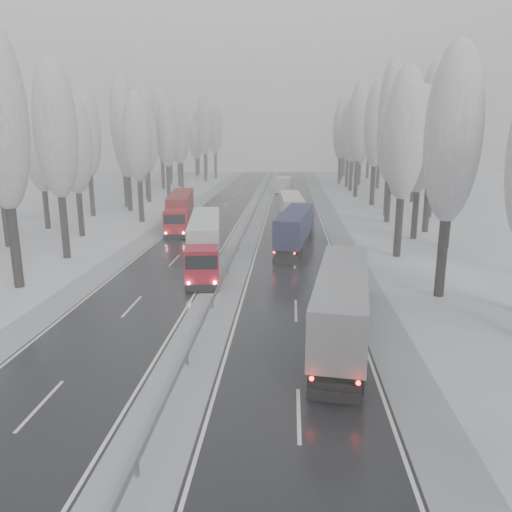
# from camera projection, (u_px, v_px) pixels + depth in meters

# --- Properties ---
(ground) EXTENTS (260.00, 260.00, 0.00)m
(ground) POSITION_uv_depth(u_px,v_px,m) (167.00, 410.00, 19.97)
(ground) COLOR silver
(ground) RESTS_ON ground
(carriageway_right) EXTENTS (7.50, 200.00, 0.03)m
(carriageway_right) POSITION_uv_depth(u_px,v_px,m) (294.00, 247.00, 48.70)
(carriageway_right) COLOR black
(carriageway_right) RESTS_ON ground
(carriageway_left) EXTENTS (7.50, 200.00, 0.03)m
(carriageway_left) POSITION_uv_depth(u_px,v_px,m) (188.00, 246.00, 49.39)
(carriageway_left) COLOR black
(carriageway_left) RESTS_ON ground
(median_slush) EXTENTS (3.00, 200.00, 0.04)m
(median_slush) POSITION_uv_depth(u_px,v_px,m) (241.00, 247.00, 49.04)
(median_slush) COLOR #999CA0
(median_slush) RESTS_ON ground
(shoulder_right) EXTENTS (2.40, 200.00, 0.04)m
(shoulder_right) POSITION_uv_depth(u_px,v_px,m) (345.00, 248.00, 48.37)
(shoulder_right) COLOR #999CA0
(shoulder_right) RESTS_ON ground
(shoulder_left) EXTENTS (2.40, 200.00, 0.04)m
(shoulder_left) POSITION_uv_depth(u_px,v_px,m) (139.00, 245.00, 49.72)
(shoulder_left) COLOR #999CA0
(shoulder_left) RESTS_ON ground
(median_guardrail) EXTENTS (0.12, 200.00, 0.76)m
(median_guardrail) POSITION_uv_depth(u_px,v_px,m) (241.00, 241.00, 48.89)
(median_guardrail) COLOR slate
(median_guardrail) RESTS_ON ground
(tree_16) EXTENTS (3.60, 3.60, 16.53)m
(tree_16) POSITION_uv_depth(u_px,v_px,m) (453.00, 136.00, 31.63)
(tree_16) COLOR black
(tree_16) RESTS_ON ground
(tree_18) EXTENTS (3.60, 3.60, 16.58)m
(tree_18) POSITION_uv_depth(u_px,v_px,m) (405.00, 135.00, 42.67)
(tree_18) COLOR black
(tree_18) RESTS_ON ground
(tree_19) EXTENTS (3.60, 3.60, 14.57)m
(tree_19) POSITION_uv_depth(u_px,v_px,m) (454.00, 149.00, 46.49)
(tree_19) COLOR black
(tree_19) RESTS_ON ground
(tree_20) EXTENTS (3.60, 3.60, 15.71)m
(tree_20) POSITION_uv_depth(u_px,v_px,m) (421.00, 141.00, 50.46)
(tree_20) COLOR black
(tree_20) RESTS_ON ground
(tree_21) EXTENTS (3.60, 3.60, 18.62)m
(tree_21) POSITION_uv_depth(u_px,v_px,m) (434.00, 122.00, 53.75)
(tree_21) COLOR black
(tree_21) RESTS_ON ground
(tree_22) EXTENTS (3.60, 3.60, 15.86)m
(tree_22) POSITION_uv_depth(u_px,v_px,m) (392.00, 139.00, 60.61)
(tree_22) COLOR black
(tree_22) RESTS_ON ground
(tree_23) EXTENTS (3.60, 3.60, 13.55)m
(tree_23) POSITION_uv_depth(u_px,v_px,m) (434.00, 150.00, 64.42)
(tree_23) COLOR black
(tree_23) RESTS_ON ground
(tree_24) EXTENTS (3.60, 3.60, 20.49)m
(tree_24) POSITION_uv_depth(u_px,v_px,m) (392.00, 115.00, 65.11)
(tree_24) COLOR black
(tree_24) RESTS_ON ground
(tree_25) EXTENTS (3.60, 3.60, 19.44)m
(tree_25) POSITION_uv_depth(u_px,v_px,m) (437.00, 121.00, 68.69)
(tree_25) COLOR black
(tree_25) RESTS_ON ground
(tree_26) EXTENTS (3.60, 3.60, 18.78)m
(tree_26) POSITION_uv_depth(u_px,v_px,m) (376.00, 125.00, 75.32)
(tree_26) COLOR black
(tree_26) RESTS_ON ground
(tree_27) EXTENTS (3.60, 3.60, 17.62)m
(tree_27) POSITION_uv_depth(u_px,v_px,m) (417.00, 130.00, 78.90)
(tree_27) COLOR black
(tree_27) RESTS_ON ground
(tree_28) EXTENTS (3.60, 3.60, 19.62)m
(tree_28) POSITION_uv_depth(u_px,v_px,m) (359.00, 123.00, 85.63)
(tree_28) COLOR black
(tree_28) RESTS_ON ground
(tree_29) EXTENTS (3.60, 3.60, 18.11)m
(tree_29) POSITION_uv_depth(u_px,v_px,m) (397.00, 129.00, 89.25)
(tree_29) COLOR black
(tree_29) RESTS_ON ground
(tree_30) EXTENTS (3.60, 3.60, 17.86)m
(tree_30) POSITION_uv_depth(u_px,v_px,m) (353.00, 130.00, 95.33)
(tree_30) COLOR black
(tree_30) RESTS_ON ground
(tree_31) EXTENTS (3.60, 3.60, 18.58)m
(tree_31) POSITION_uv_depth(u_px,v_px,m) (381.00, 128.00, 98.70)
(tree_31) COLOR black
(tree_31) RESTS_ON ground
(tree_32) EXTENTS (3.60, 3.60, 17.33)m
(tree_32) POSITION_uv_depth(u_px,v_px,m) (349.00, 132.00, 102.68)
(tree_32) COLOR black
(tree_32) RESTS_ON ground
(tree_33) EXTENTS (3.60, 3.60, 14.33)m
(tree_33) POSITION_uv_depth(u_px,v_px,m) (361.00, 141.00, 106.81)
(tree_33) COLOR black
(tree_33) RESTS_ON ground
(tree_34) EXTENTS (3.60, 3.60, 17.63)m
(tree_34) POSITION_uv_depth(u_px,v_px,m) (341.00, 131.00, 109.58)
(tree_34) COLOR black
(tree_34) RESTS_ON ground
(tree_35) EXTENTS (3.60, 3.60, 18.25)m
(tree_35) POSITION_uv_depth(u_px,v_px,m) (380.00, 130.00, 112.75)
(tree_35) COLOR black
(tree_35) RESTS_ON ground
(tree_36) EXTENTS (3.60, 3.60, 20.23)m
(tree_36) POSITION_uv_depth(u_px,v_px,m) (343.00, 125.00, 118.64)
(tree_36) COLOR black
(tree_36) RESTS_ON ground
(tree_37) EXTENTS (3.60, 3.60, 16.37)m
(tree_37) POSITION_uv_depth(u_px,v_px,m) (369.00, 135.00, 122.64)
(tree_37) COLOR black
(tree_37) RESTS_ON ground
(tree_38) EXTENTS (3.60, 3.60, 17.97)m
(tree_38) POSITION_uv_depth(u_px,v_px,m) (345.00, 131.00, 129.11)
(tree_38) COLOR black
(tree_38) RESTS_ON ground
(tree_39) EXTENTS (3.60, 3.60, 16.19)m
(tree_39) POSITION_uv_depth(u_px,v_px,m) (354.00, 135.00, 133.07)
(tree_39) COLOR black
(tree_39) RESTS_ON ground
(tree_56) EXTENTS (3.60, 3.60, 18.12)m
(tree_56) POSITION_uv_depth(u_px,v_px,m) (0.00, 120.00, 33.39)
(tree_56) COLOR black
(tree_56) RESTS_ON ground
(tree_58) EXTENTS (3.60, 3.60, 17.21)m
(tree_58) POSITION_uv_depth(u_px,v_px,m) (56.00, 130.00, 42.14)
(tree_58) COLOR black
(tree_58) RESTS_ON ground
(tree_60) EXTENTS (3.60, 3.60, 14.84)m
(tree_60) POSITION_uv_depth(u_px,v_px,m) (75.00, 146.00, 52.01)
(tree_60) COLOR black
(tree_60) RESTS_ON ground
(tree_61) EXTENTS (3.60, 3.60, 13.95)m
(tree_61) POSITION_uv_depth(u_px,v_px,m) (40.00, 150.00, 56.41)
(tree_61) COLOR black
(tree_61) RESTS_ON ground
(tree_62) EXTENTS (3.60, 3.60, 16.04)m
(tree_62) POSITION_uv_depth(u_px,v_px,m) (137.00, 138.00, 60.81)
(tree_62) COLOR black
(tree_62) RESTS_ON ground
(tree_63) EXTENTS (3.60, 3.60, 16.88)m
(tree_63) POSITION_uv_depth(u_px,v_px,m) (87.00, 133.00, 65.09)
(tree_63) COLOR black
(tree_63) RESTS_ON ground
(tree_64) EXTENTS (3.60, 3.60, 15.42)m
(tree_64) POSITION_uv_depth(u_px,v_px,m) (126.00, 140.00, 69.90)
(tree_64) COLOR black
(tree_64) RESTS_ON ground
(tree_65) EXTENTS (3.60, 3.60, 19.48)m
(tree_65) POSITION_uv_depth(u_px,v_px,m) (122.00, 122.00, 73.28)
(tree_65) COLOR black
(tree_65) RESTS_ON ground
(tree_66) EXTENTS (3.60, 3.60, 15.23)m
(tree_66) POSITION_uv_depth(u_px,v_px,m) (147.00, 140.00, 79.26)
(tree_66) COLOR black
(tree_66) RESTS_ON ground
(tree_67) EXTENTS (3.60, 3.60, 17.09)m
(tree_67) POSITION_uv_depth(u_px,v_px,m) (145.00, 133.00, 82.95)
(tree_67) COLOR black
(tree_67) RESTS_ON ground
(tree_68) EXTENTS (3.60, 3.60, 16.65)m
(tree_68) POSITION_uv_depth(u_px,v_px,m) (166.00, 134.00, 85.50)
(tree_68) COLOR black
(tree_68) RESTS_ON ground
(tree_69) EXTENTS (3.60, 3.60, 19.35)m
(tree_69) POSITION_uv_depth(u_px,v_px,m) (145.00, 125.00, 89.29)
(tree_69) COLOR black
(tree_69) RESTS_ON ground
(tree_70) EXTENTS (3.60, 3.60, 17.09)m
(tree_70) POSITION_uv_depth(u_px,v_px,m) (180.00, 133.00, 95.18)
(tree_70) COLOR black
(tree_70) RESTS_ON ground
(tree_71) EXTENTS (3.60, 3.60, 19.61)m
(tree_71) POSITION_uv_depth(u_px,v_px,m) (161.00, 125.00, 98.99)
(tree_71) COLOR black
(tree_71) RESTS_ON ground
(tree_72) EXTENTS (3.60, 3.60, 15.11)m
(tree_72) POSITION_uv_depth(u_px,v_px,m) (178.00, 139.00, 104.71)
(tree_72) COLOR black
(tree_72) RESTS_ON ground
(tree_73) EXTENTS (3.60, 3.60, 17.22)m
(tree_73) POSITION_uv_depth(u_px,v_px,m) (169.00, 133.00, 108.46)
(tree_73) COLOR black
(tree_73) RESTS_ON ground
(tree_74) EXTENTS (3.60, 3.60, 19.68)m
(tree_74) POSITION_uv_depth(u_px,v_px,m) (204.00, 126.00, 114.22)
(tree_74) COLOR black
(tree_74) RESTS_ON ground
(tree_75) EXTENTS (3.60, 3.60, 18.60)m
(tree_75) POSITION_uv_depth(u_px,v_px,m) (169.00, 129.00, 118.87)
(tree_75) COLOR black
(tree_75) RESTS_ON ground
(tree_76) EXTENTS (3.60, 3.60, 18.55)m
(tree_76) POSITION_uv_depth(u_px,v_px,m) (215.00, 129.00, 123.43)
(tree_76) COLOR black
(tree_76) RESTS_ON ground
(tree_77) EXTENTS (3.60, 3.60, 14.32)m
(tree_77) POSITION_uv_depth(u_px,v_px,m) (196.00, 140.00, 128.32)
(tree_77) COLOR black
(tree_77) RESTS_ON ground
(tree_78) EXTENTS (3.60, 3.60, 19.55)m
(tree_78) POSITION_uv_depth(u_px,v_px,m) (205.00, 127.00, 129.90)
(tree_78) COLOR black
(tree_78) RESTS_ON ground
(tree_79) EXTENTS (3.60, 3.60, 17.07)m
(tree_79) POSITION_uv_depth(u_px,v_px,m) (198.00, 133.00, 134.33)
(tree_79) COLOR black
(tree_79) RESTS_ON ground
(truck_grey_tarp) EXTENTS (4.43, 15.54, 3.95)m
(truck_grey_tarp) POSITION_uv_depth(u_px,v_px,m) (343.00, 296.00, 26.78)
(truck_grey_tarp) COLOR #444449
(truck_grey_tarp) RESTS_ON ground
(truck_blue_box) EXTENTS (4.17, 14.53, 3.70)m
(truck_blue_box) POSITION_uv_depth(u_px,v_px,m) (296.00, 225.00, 48.39)
(truck_blue_box) COLOR #1D2049
(truck_blue_box) RESTS_ON ground
(truck_cream_box) EXTENTS (3.15, 14.69, 3.74)m
(truck_cream_box) POSITION_uv_depth(u_px,v_px,m) (291.00, 207.00, 60.40)
(truck_cream_box) COLOR #ADAA99
(truck_cream_box) RESTS_ON ground
(box_truck_distant) EXTENTS (3.39, 7.90, 2.86)m
(box_truck_distant) POSITION_uv_depth(u_px,v_px,m) (284.00, 184.00, 95.15)
(box_truck_distant) COLOR silver
(box_truck_distant) RESTS_ON ground
(truck_red_white) EXTENTS (4.43, 15.32, 3.90)m
(truck_red_white) POSITION_uv_depth(u_px,v_px,m) (205.00, 238.00, 41.77)
(truck_red_white) COLOR #9C0818
(truck_red_white) RESTS_ON ground
(truck_red_red) EXTENTS (4.41, 15.29, 3.89)m
(truck_red_red) POSITION_uv_depth(u_px,v_px,m) (180.00, 208.00, 59.12)
(truck_red_red) COLOR #BA0A12
(truck_red_red) RESTS_ON ground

